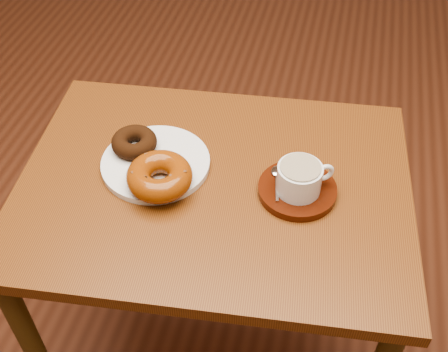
% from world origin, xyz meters
% --- Properties ---
extents(cafe_table, '(0.80, 0.63, 0.70)m').
position_xyz_m(cafe_table, '(-0.03, 0.35, 0.59)').
color(cafe_table, brown).
rests_on(cafe_table, ground).
extents(donut_plate, '(0.25, 0.25, 0.01)m').
position_xyz_m(donut_plate, '(-0.15, 0.37, 0.71)').
color(donut_plate, white).
rests_on(donut_plate, cafe_table).
extents(donut_cinnamon, '(0.11, 0.11, 0.03)m').
position_xyz_m(donut_cinnamon, '(-0.20, 0.39, 0.73)').
color(donut_cinnamon, black).
rests_on(donut_cinnamon, donut_plate).
extents(donut_caramel, '(0.13, 0.13, 0.05)m').
position_xyz_m(donut_caramel, '(-0.12, 0.31, 0.74)').
color(donut_caramel, '#843D0E').
rests_on(donut_caramel, donut_plate).
extents(saucer, '(0.18, 0.18, 0.02)m').
position_xyz_m(saucer, '(0.13, 0.36, 0.71)').
color(saucer, '#3C1408').
rests_on(saucer, cafe_table).
extents(coffee_cup, '(0.10, 0.08, 0.06)m').
position_xyz_m(coffee_cup, '(0.13, 0.35, 0.75)').
color(coffee_cup, white).
rests_on(coffee_cup, saucer).
extents(teaspoon, '(0.03, 0.09, 0.01)m').
position_xyz_m(teaspoon, '(0.09, 0.38, 0.72)').
color(teaspoon, silver).
rests_on(teaspoon, saucer).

